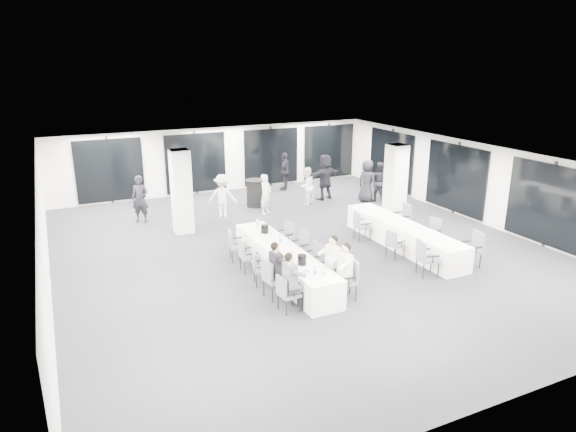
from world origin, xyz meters
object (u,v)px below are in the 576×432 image
standing_guest_d (285,169)px  standing_guest_a (266,191)px  chair_side_right_far (403,217)px  chair_main_right_mid (314,256)px  banquet_table_side (403,236)px  cocktail_table (255,193)px  chair_main_right_far (286,235)px  standing_guest_g (140,196)px  chair_main_left_far (235,243)px  chair_side_right_mid (432,231)px  chair_main_right_second (335,267)px  chair_main_left_mid (259,267)px  standing_guest_b (306,184)px  banquet_table_main (284,262)px  standing_guest_e (367,178)px  ice_bucket_far (265,229)px  chair_side_right_near (473,247)px  standing_guest_c (222,193)px  chair_main_left_fourth (246,254)px  chair_side_left_mid (394,243)px  chair_side_left_near (425,256)px  chair_main_left_second (272,277)px  chair_side_left_far (360,224)px  standing_guest_h (379,179)px  standing_guest_f (325,174)px  chair_main_right_near (349,277)px  chair_main_left_near (286,291)px  ice_bucket_near (302,260)px  chair_main_right_fourth (301,245)px

standing_guest_d → standing_guest_a: bearing=2.2°
chair_side_right_far → chair_main_right_mid: bearing=120.4°
banquet_table_side → cocktail_table: (-2.41, 6.21, 0.17)m
chair_main_right_far → standing_guest_g: size_ratio=0.48×
chair_main_left_far → standing_guest_g: (-1.79, 4.89, 0.43)m
chair_side_right_mid → chair_main_right_second: bearing=94.0°
chair_main_left_mid → standing_guest_b: standing_guest_b is taller
chair_side_right_mid → standing_guest_a: 6.41m
banquet_table_main → standing_guest_g: bearing=112.2°
standing_guest_e → ice_bucket_far: standing_guest_e is taller
banquet_table_side → chair_side_right_near: (0.84, -2.05, 0.20)m
chair_main_right_second → standing_guest_c: 7.08m
chair_main_left_fourth → chair_side_left_mid: size_ratio=1.07×
chair_side_left_near → standing_guest_b: 7.61m
chair_main_left_second → chair_side_left_far: chair_main_left_second is taller
chair_main_right_second → ice_bucket_far: (-0.78, 2.74, 0.29)m
chair_side_left_mid → standing_guest_h: standing_guest_h is taller
standing_guest_a → standing_guest_f: standing_guest_f is taller
chair_side_left_mid → chair_side_right_mid: 1.67m
chair_main_left_far → chair_side_right_far: bearing=99.7°
chair_main_left_second → chair_main_right_second: (1.67, -0.15, 0.02)m
banquet_table_side → chair_main_left_fourth: (-5.06, 0.29, 0.15)m
chair_main_right_near → standing_guest_a: (0.98, 7.45, 0.28)m
cocktail_table → standing_guest_a: standing_guest_a is taller
chair_main_left_mid → standing_guest_a: (2.64, 5.81, 0.35)m
chair_main_left_second → chair_main_left_far: (0.01, 2.70, -0.04)m
chair_main_right_mid → standing_guest_b: 6.80m
chair_main_right_second → chair_side_right_far: chair_main_right_second is taller
chair_main_left_mid → standing_guest_g: bearing=-151.0°
chair_side_left_near → chair_main_left_near: bearing=-72.4°
standing_guest_b → chair_main_left_second: bearing=27.8°
chair_side_right_far → chair_main_left_near: bearing=128.8°
standing_guest_d → standing_guest_h: (2.68, -3.33, -0.03)m
chair_main_right_near → chair_side_right_far: size_ratio=1.00×
banquet_table_main → ice_bucket_near: (-0.04, -1.17, 0.50)m
banquet_table_side → chair_main_right_mid: (-3.40, -0.56, 0.11)m
chair_main_left_second → chair_side_left_near: chair_side_left_near is taller
chair_main_left_mid → banquet_table_side: bearing=111.5°
banquet_table_main → standing_guest_c: standing_guest_c is taller
standing_guest_g → chair_side_left_near: bearing=-22.3°
standing_guest_g → chair_main_right_second: bearing=-34.8°
standing_guest_b → chair_side_left_far: bearing=56.3°
chair_main_right_near → chair_side_left_mid: (2.57, 1.66, -0.08)m
chair_side_left_far → ice_bucket_near: 4.35m
standing_guest_b → banquet_table_main: bearing=28.4°
chair_side_right_near → standing_guest_f: size_ratio=0.47×
chair_side_left_far → chair_side_left_mid: bearing=7.5°
standing_guest_f → chair_main_right_second: bearing=49.0°
cocktail_table → standing_guest_g: 4.45m
chair_side_right_near → chair_main_right_fourth: bearing=70.0°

